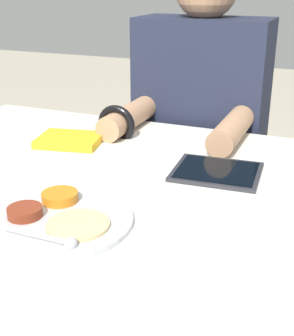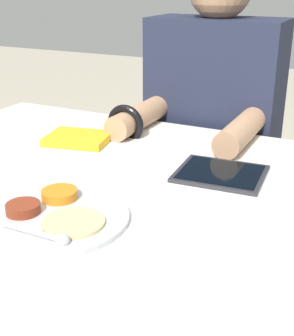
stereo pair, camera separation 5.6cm
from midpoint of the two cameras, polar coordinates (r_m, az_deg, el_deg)
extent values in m
cube|color=silver|center=(1.21, -7.39, -18.92)|extent=(1.21, 0.98, 0.77)
cylinder|color=#B7BABF|center=(0.86, -12.47, -6.29)|extent=(0.27, 0.27, 0.01)
cylinder|color=orange|center=(0.92, -12.30, -3.46)|extent=(0.07, 0.07, 0.02)
cylinder|color=maroon|center=(0.88, -16.45, -5.18)|extent=(0.06, 0.06, 0.02)
cylinder|color=#DBBC7F|center=(0.83, -10.36, -6.85)|extent=(0.11, 0.11, 0.01)
cylinder|color=#B7BABF|center=(0.80, -15.09, -7.99)|extent=(0.12, 0.01, 0.01)
sphere|color=#B7BABF|center=(0.77, -11.36, -9.01)|extent=(0.02, 0.02, 0.02)
cube|color=silver|center=(1.26, -10.66, 3.10)|extent=(0.18, 0.15, 0.01)
cube|color=gold|center=(1.26, -10.68, 3.35)|extent=(0.18, 0.16, 0.02)
cube|color=#28282D|center=(1.06, 7.02, -0.49)|extent=(0.20, 0.18, 0.01)
cube|color=black|center=(1.06, 7.04, -0.26)|extent=(0.18, 0.16, 0.00)
cube|color=black|center=(1.75, 4.86, -11.11)|extent=(0.36, 0.22, 0.44)
cube|color=#1E2338|center=(1.52, 5.50, 5.95)|extent=(0.40, 0.20, 0.63)
cylinder|color=tan|center=(1.36, -3.37, 6.24)|extent=(0.07, 0.28, 0.07)
cylinder|color=tan|center=(1.27, 9.11, 4.72)|extent=(0.07, 0.28, 0.07)
torus|color=black|center=(1.29, -5.01, 5.27)|extent=(0.11, 0.02, 0.11)
camera|label=1|loc=(0.03, -91.73, -0.71)|focal=50.00mm
camera|label=2|loc=(0.03, 88.27, 0.71)|focal=50.00mm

